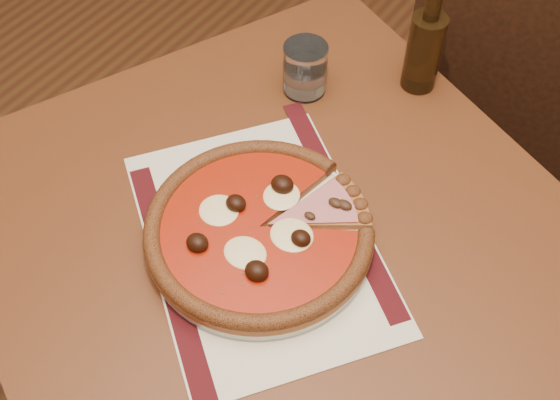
{
  "coord_description": "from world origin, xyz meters",
  "views": [
    {
      "loc": [
        -0.04,
        -0.58,
        1.55
      ],
      "look_at": [
        -0.37,
        -0.08,
        0.78
      ],
      "focal_mm": 45.0,
      "sensor_mm": 36.0,
      "label": 1
    }
  ],
  "objects_px": {
    "table": "(273,262)",
    "plate": "(259,236)",
    "bottle": "(424,48)",
    "chair_far": "(507,108)",
    "pizza": "(259,228)",
    "water_glass": "(305,69)"
  },
  "relations": [
    {
      "from": "table",
      "to": "pizza",
      "type": "xyz_separation_m",
      "value": [
        0.0,
        -0.04,
        0.13
      ]
    },
    {
      "from": "plate",
      "to": "bottle",
      "type": "xyz_separation_m",
      "value": [
        0.03,
        0.4,
        0.06
      ]
    },
    {
      "from": "bottle",
      "to": "chair_far",
      "type": "bearing_deg",
      "value": 70.9
    },
    {
      "from": "chair_far",
      "to": "bottle",
      "type": "xyz_separation_m",
      "value": [
        -0.1,
        -0.29,
        0.31
      ]
    },
    {
      "from": "chair_far",
      "to": "plate",
      "type": "relative_size",
      "value": 2.93
    },
    {
      "from": "table",
      "to": "plate",
      "type": "relative_size",
      "value": 3.47
    },
    {
      "from": "pizza",
      "to": "water_glass",
      "type": "bearing_deg",
      "value": 111.39
    },
    {
      "from": "plate",
      "to": "bottle",
      "type": "relative_size",
      "value": 1.6
    },
    {
      "from": "table",
      "to": "bottle",
      "type": "xyz_separation_m",
      "value": [
        0.04,
        0.37,
        0.18
      ]
    },
    {
      "from": "plate",
      "to": "water_glass",
      "type": "xyz_separation_m",
      "value": [
        -0.11,
        0.29,
        0.03
      ]
    },
    {
      "from": "plate",
      "to": "chair_far",
      "type": "bearing_deg",
      "value": 78.97
    },
    {
      "from": "water_glass",
      "to": "bottle",
      "type": "height_order",
      "value": "bottle"
    },
    {
      "from": "table",
      "to": "chair_far",
      "type": "bearing_deg",
      "value": 78.08
    },
    {
      "from": "chair_far",
      "to": "plate",
      "type": "bearing_deg",
      "value": 66.15
    },
    {
      "from": "table",
      "to": "bottle",
      "type": "distance_m",
      "value": 0.41
    },
    {
      "from": "bottle",
      "to": "plate",
      "type": "bearing_deg",
      "value": -94.88
    },
    {
      "from": "chair_far",
      "to": "pizza",
      "type": "xyz_separation_m",
      "value": [
        -0.14,
        -0.7,
        0.27
      ]
    },
    {
      "from": "bottle",
      "to": "pizza",
      "type": "bearing_deg",
      "value": -94.89
    },
    {
      "from": "table",
      "to": "water_glass",
      "type": "bearing_deg",
      "value": 113.4
    },
    {
      "from": "chair_far",
      "to": "bottle",
      "type": "bearing_deg",
      "value": 58.08
    },
    {
      "from": "pizza",
      "to": "bottle",
      "type": "xyz_separation_m",
      "value": [
        0.03,
        0.4,
        0.04
      ]
    },
    {
      "from": "table",
      "to": "bottle",
      "type": "relative_size",
      "value": 5.57
    }
  ]
}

